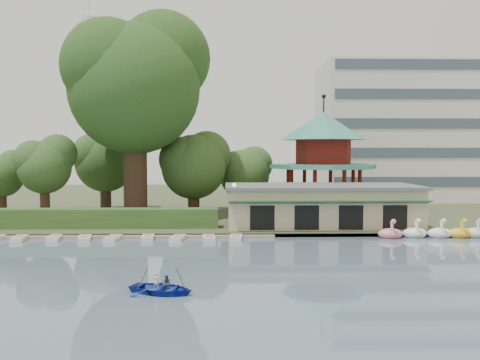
{
  "coord_description": "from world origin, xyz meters",
  "views": [
    {
      "loc": [
        0.81,
        -29.54,
        7.49
      ],
      "look_at": [
        2.0,
        18.0,
        5.0
      ],
      "focal_mm": 40.0,
      "sensor_mm": 36.0,
      "label": 1
    }
  ],
  "objects_px": {
    "boathouse": "(321,205)",
    "pavilion": "(323,152)",
    "big_tree": "(137,78)",
    "dock": "(80,236)",
    "rowboat_with_passengers": "(162,284)"
  },
  "relations": [
    {
      "from": "boathouse",
      "to": "pavilion",
      "type": "bearing_deg",
      "value": 78.72
    },
    {
      "from": "boathouse",
      "to": "big_tree",
      "type": "xyz_separation_m",
      "value": [
        -18.81,
        6.25,
        13.02
      ]
    },
    {
      "from": "dock",
      "to": "boathouse",
      "type": "distance_m",
      "value": 22.62
    },
    {
      "from": "dock",
      "to": "big_tree",
      "type": "height_order",
      "value": "big_tree"
    },
    {
      "from": "pavilion",
      "to": "big_tree",
      "type": "height_order",
      "value": "big_tree"
    },
    {
      "from": "boathouse",
      "to": "pavilion",
      "type": "distance_m",
      "value": 11.43
    },
    {
      "from": "dock",
      "to": "rowboat_with_passengers",
      "type": "bearing_deg",
      "value": -63.41
    },
    {
      "from": "dock",
      "to": "big_tree",
      "type": "distance_m",
      "value": 19.1
    },
    {
      "from": "pavilion",
      "to": "rowboat_with_passengers",
      "type": "distance_m",
      "value": 37.21
    },
    {
      "from": "big_tree",
      "to": "rowboat_with_passengers",
      "type": "height_order",
      "value": "big_tree"
    },
    {
      "from": "dock",
      "to": "big_tree",
      "type": "bearing_deg",
      "value": 73.86
    },
    {
      "from": "dock",
      "to": "boathouse",
      "type": "relative_size",
      "value": 1.83
    },
    {
      "from": "rowboat_with_passengers",
      "to": "big_tree",
      "type": "bearing_deg",
      "value": 101.72
    },
    {
      "from": "big_tree",
      "to": "rowboat_with_passengers",
      "type": "distance_m",
      "value": 33.8
    },
    {
      "from": "dock",
      "to": "big_tree",
      "type": "xyz_separation_m",
      "value": [
        3.19,
        11.03,
        15.27
      ]
    }
  ]
}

